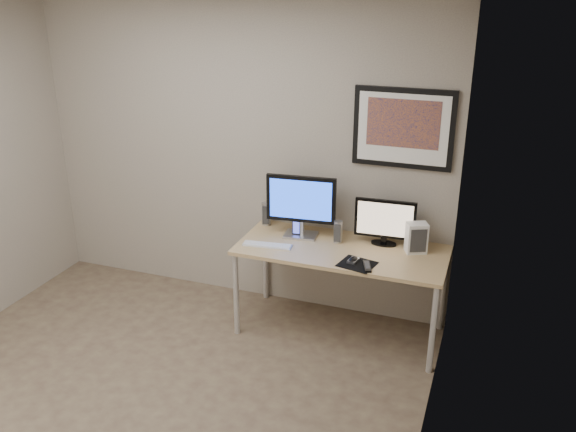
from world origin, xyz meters
name	(u,v)px	position (x,y,z in m)	size (l,w,h in m)	color
floor	(141,406)	(0.00, 0.00, 0.00)	(3.60, 3.60, 0.00)	#4D3B30
room	(156,151)	(0.00, 0.45, 1.64)	(3.60, 3.60, 3.60)	white
desk	(342,256)	(1.00, 1.35, 0.66)	(1.60, 0.70, 0.73)	#A98551
framed_art	(403,128)	(1.35, 1.68, 1.62)	(0.75, 0.04, 0.60)	black
monitor_large	(301,204)	(0.63, 1.46, 1.01)	(0.55, 0.20, 0.50)	#ACACB1
monitor_tv	(385,221)	(1.29, 1.53, 0.93)	(0.47, 0.12, 0.37)	black
speaker_left	(266,214)	(0.28, 1.60, 0.83)	(0.08, 0.08, 0.19)	#ACACB1
speaker_right	(338,232)	(0.94, 1.46, 0.82)	(0.07, 0.07, 0.18)	#ACACB1
phone_dock	(296,228)	(0.60, 1.45, 0.80)	(0.07, 0.07, 0.14)	black
keyboard	(267,245)	(0.44, 1.20, 0.74)	(0.38, 0.10, 0.01)	silver
mousepad	(357,264)	(1.18, 1.12, 0.73)	(0.25, 0.22, 0.00)	black
mouse	(353,259)	(1.14, 1.15, 0.75)	(0.06, 0.10, 0.03)	black
remote	(367,266)	(1.25, 1.10, 0.74)	(0.05, 0.17, 0.02)	black
fan_unit	(416,238)	(1.54, 1.48, 0.85)	(0.15, 0.11, 0.23)	silver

